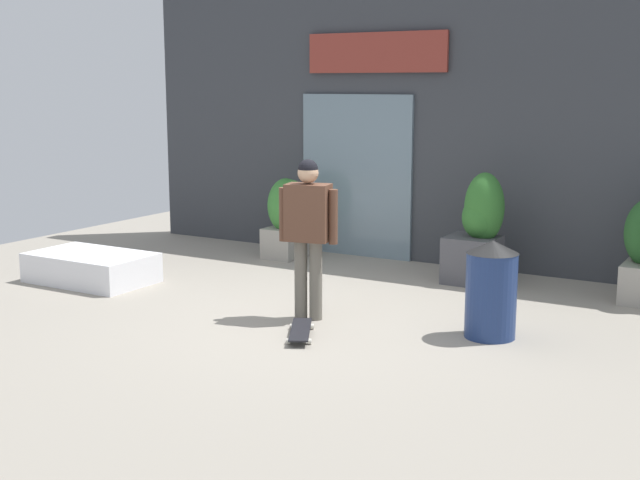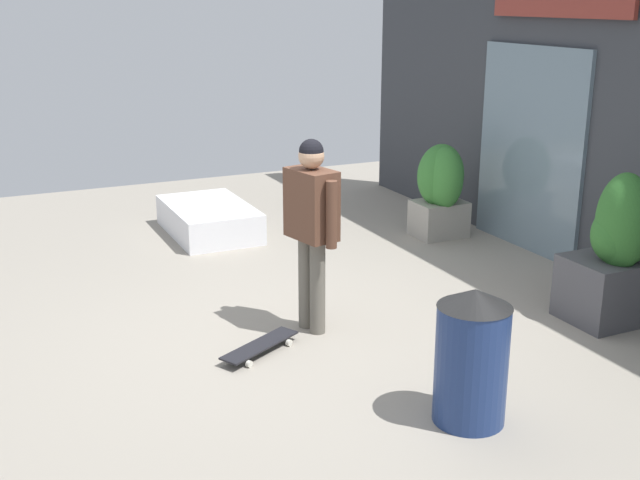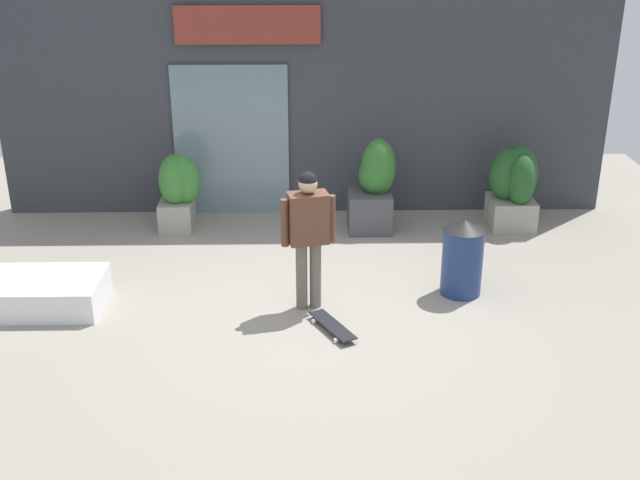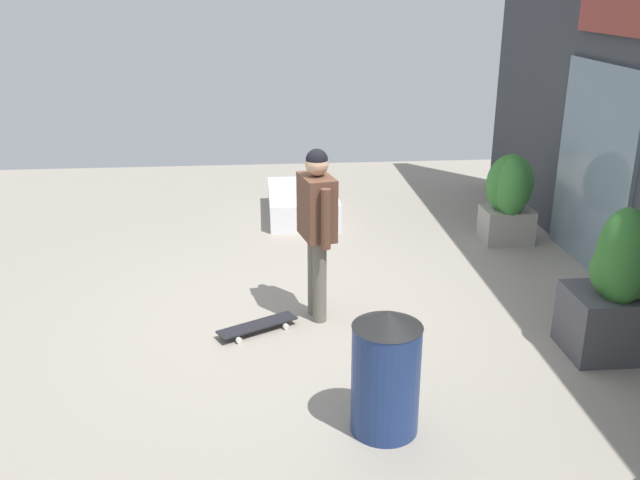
# 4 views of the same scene
# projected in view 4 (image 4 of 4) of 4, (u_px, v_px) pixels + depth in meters

# --- Properties ---
(ground_plane) EXTENTS (12.00, 12.00, 0.00)m
(ground_plane) POSITION_uv_depth(u_px,v_px,m) (322.00, 315.00, 6.65)
(ground_plane) COLOR gray
(skateboarder) EXTENTS (0.60, 0.35, 1.63)m
(skateboarder) POSITION_uv_depth(u_px,v_px,m) (317.00, 218.00, 6.27)
(skateboarder) COLOR #666056
(skateboarder) RESTS_ON ground_plane
(skateboard) EXTENTS (0.52, 0.75, 0.08)m
(skateboard) POSITION_uv_depth(u_px,v_px,m) (257.00, 326.00, 6.31)
(skateboard) COLOR black
(skateboard) RESTS_ON ground_plane
(planter_box_right) EXTENTS (0.60, 0.59, 1.10)m
(planter_box_right) POSITION_uv_depth(u_px,v_px,m) (509.00, 196.00, 8.32)
(planter_box_right) COLOR gray
(planter_box_right) RESTS_ON ground_plane
(planter_box_mid) EXTENTS (0.65, 0.65, 1.33)m
(planter_box_mid) POSITION_uv_depth(u_px,v_px,m) (615.00, 286.00, 5.72)
(planter_box_mid) COLOR #47474C
(planter_box_mid) RESTS_ON ground_plane
(trash_bin) EXTENTS (0.49, 0.49, 0.93)m
(trash_bin) POSITION_uv_depth(u_px,v_px,m) (386.00, 371.00, 4.79)
(trash_bin) COLOR navy
(trash_bin) RESTS_ON ground_plane
(snow_ledge) EXTENTS (1.46, 0.90, 0.35)m
(snow_ledge) POSITION_uv_depth(u_px,v_px,m) (302.00, 203.00, 9.46)
(snow_ledge) COLOR white
(snow_ledge) RESTS_ON ground_plane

